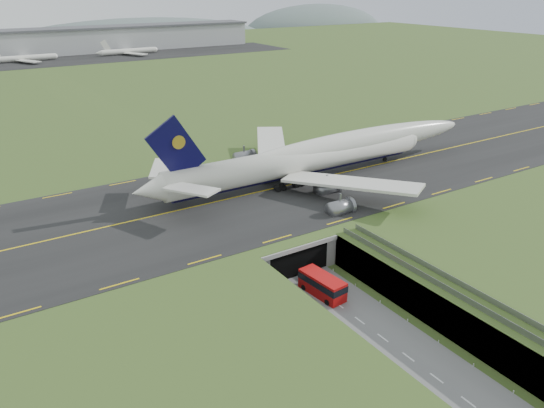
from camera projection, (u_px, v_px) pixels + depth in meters
ground at (327, 297)px, 86.69m from camera, size 900.00×900.00×0.00m
airfield_deck at (328, 282)px, 85.52m from camera, size 800.00×800.00×6.00m
trench_road at (358, 320)px, 80.81m from camera, size 12.00×75.00×0.20m
taxiway at (230, 199)px, 110.00m from camera, size 800.00×44.00×0.18m
tunnel_portal at (272, 240)px, 98.40m from camera, size 17.00×22.30×6.00m
guideway at (473, 305)px, 75.20m from camera, size 3.00×53.00×7.05m
jumbo_jet at (323, 155)px, 121.18m from camera, size 89.44×58.51×19.35m
shuttle_tram at (322, 285)px, 86.63m from camera, size 4.06×8.82×3.46m
cargo_terminal at (17, 43)px, 314.15m from camera, size 320.00×67.00×15.60m
distant_hills at (77, 47)px, 454.63m from camera, size 700.00×91.00×60.00m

